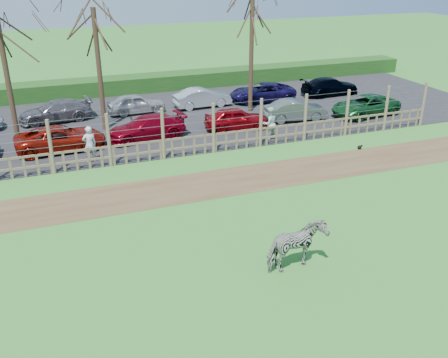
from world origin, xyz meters
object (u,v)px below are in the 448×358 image
object	(u,v)px
car_4	(236,118)
car_10	(136,103)
car_3	(147,128)
car_11	(202,98)
car_5	(296,110)
car_2	(61,138)
car_9	(55,111)
tree_right	(252,24)
crow	(360,147)
tree_mid	(96,40)
zebra	(296,246)
car_12	(262,92)
car_6	(365,106)
visitor_b	(269,123)
car_13	(330,86)
visitor_a	(90,144)

from	to	relation	value
car_4	car_10	world-z (taller)	same
car_3	car_11	world-z (taller)	same
car_10	car_5	bearing A→B (deg)	-123.69
car_2	car_9	distance (m)	5.10
tree_right	car_2	xyz separation A→B (m)	(-11.48, -3.12, -4.60)
crow	tree_mid	bearing A→B (deg)	146.57
zebra	car_3	size ratio (longest dim) A/B	0.45
zebra	car_12	size ratio (longest dim) A/B	0.43
car_4	car_10	bearing A→B (deg)	50.41
car_6	crow	bearing A→B (deg)	-44.80
car_5	car_12	world-z (taller)	same
tree_mid	visitor_b	bearing A→B (deg)	-31.15
car_9	car_10	size ratio (longest dim) A/B	1.17
car_11	car_3	bearing A→B (deg)	132.43
car_13	crow	bearing A→B (deg)	153.58
crow	car_5	xyz separation A→B (m)	(-0.79, 5.35, 0.53)
crow	car_5	distance (m)	5.43
tree_mid	car_6	size ratio (longest dim) A/B	1.58
zebra	car_2	size ratio (longest dim) A/B	0.43
car_6	car_12	world-z (taller)	same
car_6	visitor_a	bearing A→B (deg)	-91.23
tree_mid	car_13	bearing A→B (deg)	8.15
car_4	car_6	xyz separation A→B (m)	(8.24, -0.28, 0.00)
car_2	car_10	xyz separation A→B (m)	(4.76, 5.14, 0.00)
zebra	car_3	bearing A→B (deg)	-2.75
crow	car_11	distance (m)	11.19
car_4	car_10	size ratio (longest dim) A/B	1.00
car_9	car_13	bearing A→B (deg)	83.31
zebra	visitor_b	bearing A→B (deg)	-31.08
zebra	car_5	size ratio (longest dim) A/B	0.51
car_13	tree_mid	bearing A→B (deg)	95.02
visitor_b	car_12	xyz separation A→B (m)	(2.80, 7.04, -0.26)
car_5	car_12	bearing A→B (deg)	8.34
crow	car_4	world-z (taller)	car_4
visitor_a	car_5	xyz separation A→B (m)	(12.02, 2.47, -0.26)
tree_mid	car_5	size ratio (longest dim) A/B	1.87
car_5	crow	bearing A→B (deg)	-164.36
tree_right	crow	xyz separation A→B (m)	(2.51, -8.10, -5.13)
car_9	car_11	bearing A→B (deg)	83.47
car_2	car_5	world-z (taller)	same
car_2	car_13	distance (m)	18.87
crow	tree_right	bearing A→B (deg)	107.22
crow	visitor_a	bearing A→B (deg)	167.31
car_5	car_9	distance (m)	13.99
visitor_b	car_6	distance (m)	7.53
zebra	car_5	distance (m)	15.36
zebra	car_13	distance (m)	21.81
car_3	car_13	bearing A→B (deg)	100.93
car_6	car_9	world-z (taller)	same
tree_right	visitor_b	bearing A→B (deg)	-102.48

